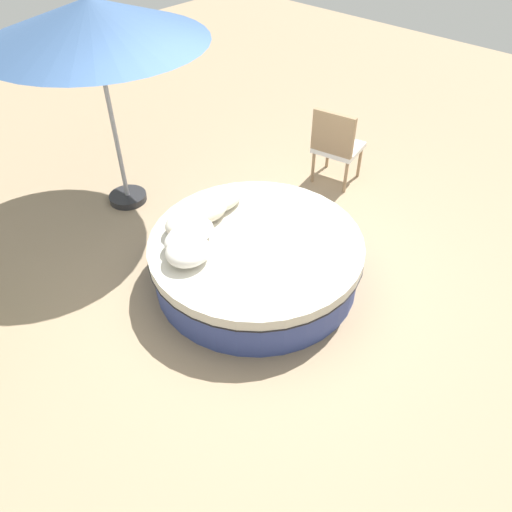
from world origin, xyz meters
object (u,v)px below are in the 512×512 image
throw_pillow_2 (189,219)px  throw_pillow_3 (189,235)px  throw_pillow_1 (206,209)px  patio_umbrella (92,22)px  throw_pillow_4 (188,251)px  throw_pillow_0 (222,200)px  round_bed (256,259)px  patio_chair (336,143)px

throw_pillow_2 → throw_pillow_3: throw_pillow_2 is taller
throw_pillow_1 → patio_umbrella: size_ratio=0.20×
throw_pillow_4 → throw_pillow_0: bearing=-155.3°
throw_pillow_2 → throw_pillow_3: bearing=48.9°
round_bed → throw_pillow_3: throw_pillow_3 is taller
throw_pillow_0 → throw_pillow_1: bearing=0.8°
patio_chair → patio_umbrella: (1.97, -1.57, 1.47)m
throw_pillow_0 → throw_pillow_2: bearing=1.4°
throw_pillow_0 → throw_pillow_1: size_ratio=1.12×
throw_pillow_1 → throw_pillow_3: throw_pillow_1 is taller
throw_pillow_0 → throw_pillow_3: throw_pillow_3 is taller
round_bed → patio_chair: size_ratio=2.09×
throw_pillow_1 → throw_pillow_2: (0.23, 0.01, 0.00)m
throw_pillow_1 → patio_chair: 1.99m
throw_pillow_3 → throw_pillow_4: size_ratio=1.30×
round_bed → throw_pillow_4: bearing=-23.0°
throw_pillow_2 → patio_chair: 2.23m
throw_pillow_0 → throw_pillow_4: bearing=24.7°
throw_pillow_2 → patio_chair: size_ratio=0.53×
round_bed → throw_pillow_2: throw_pillow_2 is taller
throw_pillow_0 → throw_pillow_3: size_ratio=0.95×
throw_pillow_3 → patio_umbrella: (-0.40, -1.63, 1.45)m
throw_pillow_4 → patio_umbrella: size_ratio=0.19×
round_bed → throw_pillow_4: throw_pillow_4 is taller
throw_pillow_4 → patio_umbrella: 2.37m
round_bed → throw_pillow_3: 0.70m
throw_pillow_1 → patio_umbrella: bearing=-90.6°
throw_pillow_2 → throw_pillow_4: 0.46m
round_bed → throw_pillow_1: 0.70m
throw_pillow_2 → throw_pillow_4: throw_pillow_2 is taller
round_bed → patio_umbrella: 2.72m
throw_pillow_0 → patio_umbrella: patio_umbrella is taller
round_bed → throw_pillow_1: size_ratio=4.51×
round_bed → patio_chair: bearing=-166.0°
throw_pillow_3 → patio_umbrella: size_ratio=0.24×
throw_pillow_4 → round_bed: bearing=157.0°
throw_pillow_3 → throw_pillow_4: 0.23m
throw_pillow_3 → round_bed: bearing=136.6°
patio_chair → throw_pillow_4: bearing=-95.6°
throw_pillow_0 → throw_pillow_1: 0.22m
throw_pillow_1 → throw_pillow_4: 0.65m
throw_pillow_3 → throw_pillow_1: bearing=-154.6°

